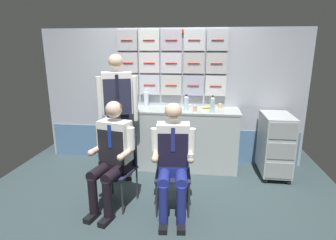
% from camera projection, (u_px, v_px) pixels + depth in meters
% --- Properties ---
extents(ground, '(4.80, 4.80, 0.04)m').
position_uv_depth(ground, '(159.00, 203.00, 3.41)').
color(ground, '#2F3E40').
extents(galley_bulkhead, '(4.20, 0.14, 2.15)m').
position_uv_depth(galley_bulkhead, '(171.00, 95.00, 4.44)').
color(galley_bulkhead, '#A7ADB9').
rests_on(galley_bulkhead, ground).
extents(galley_counter, '(1.85, 0.53, 0.94)m').
position_uv_depth(galley_counter, '(178.00, 138.00, 4.32)').
color(galley_counter, '#A7AEAC').
rests_on(galley_counter, ground).
extents(service_trolley, '(0.40, 0.65, 0.93)m').
position_uv_depth(service_trolley, '(275.00, 144.00, 4.01)').
color(service_trolley, black).
rests_on(service_trolley, ground).
extents(folding_chair_left, '(0.49, 0.49, 0.84)m').
position_uv_depth(folding_chair_left, '(120.00, 161.00, 3.34)').
color(folding_chair_left, '#2D2D33').
rests_on(folding_chair_left, ground).
extents(crew_member_left, '(0.52, 0.67, 1.27)m').
position_uv_depth(crew_member_left, '(112.00, 151.00, 3.15)').
color(crew_member_left, black).
rests_on(crew_member_left, ground).
extents(folding_chair_right, '(0.43, 0.44, 0.84)m').
position_uv_depth(folding_chair_right, '(173.00, 165.00, 3.24)').
color(folding_chair_right, '#2D2D33').
rests_on(folding_chair_right, ground).
extents(crew_member_right, '(0.50, 0.64, 1.28)m').
position_uv_depth(crew_member_right, '(173.00, 155.00, 3.04)').
color(crew_member_right, black).
rests_on(crew_member_right, ground).
extents(crew_member_standing, '(0.53, 0.36, 1.78)m').
position_uv_depth(crew_member_standing, '(118.00, 106.00, 3.80)').
color(crew_member_standing, black).
rests_on(crew_member_standing, ground).
extents(water_bottle_short, '(0.08, 0.08, 0.27)m').
position_uv_depth(water_bottle_short, '(146.00, 98.00, 4.40)').
color(water_bottle_short, silver).
rests_on(water_bottle_short, galley_counter).
extents(sparkling_bottle_green, '(0.06, 0.06, 0.31)m').
position_uv_depth(sparkling_bottle_green, '(133.00, 97.00, 4.36)').
color(sparkling_bottle_green, silver).
rests_on(sparkling_bottle_green, galley_counter).
extents(water_bottle_blue_cap, '(0.06, 0.06, 0.25)m').
position_uv_depth(water_bottle_blue_cap, '(212.00, 105.00, 3.95)').
color(water_bottle_blue_cap, silver).
rests_on(water_bottle_blue_cap, galley_counter).
extents(water_bottle_tall, '(0.07, 0.07, 0.24)m').
position_uv_depth(water_bottle_tall, '(186.00, 103.00, 4.08)').
color(water_bottle_tall, silver).
rests_on(water_bottle_tall, galley_counter).
extents(paper_cup_tan, '(0.06, 0.06, 0.07)m').
position_uv_depth(paper_cup_tan, '(220.00, 105.00, 4.29)').
color(paper_cup_tan, tan).
rests_on(paper_cup_tan, galley_counter).
extents(paper_cup_blue, '(0.06, 0.06, 0.09)m').
position_uv_depth(paper_cup_blue, '(195.00, 108.00, 4.04)').
color(paper_cup_blue, tan).
rests_on(paper_cup_blue, galley_counter).
extents(coffee_cup_white, '(0.06, 0.06, 0.07)m').
position_uv_depth(coffee_cup_white, '(189.00, 106.00, 4.21)').
color(coffee_cup_white, silver).
rests_on(coffee_cup_white, galley_counter).
extents(snack_banana, '(0.17, 0.10, 0.04)m').
position_uv_depth(snack_banana, '(207.00, 107.00, 4.24)').
color(snack_banana, yellow).
rests_on(snack_banana, galley_counter).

